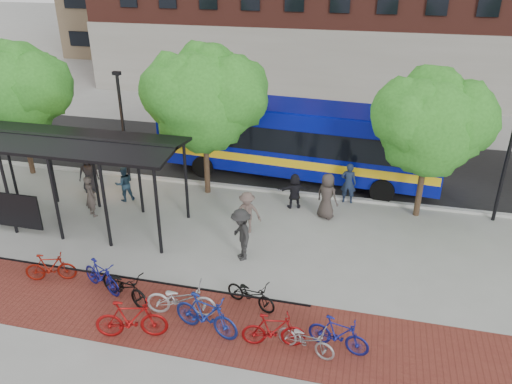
% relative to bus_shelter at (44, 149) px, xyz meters
% --- Properties ---
extents(ground, '(160.00, 160.00, 0.00)m').
position_rel_bus_shelter_xyz_m(ground, '(8.13, 0.48, -3.00)').
color(ground, '#9E9E99').
rests_on(ground, ground).
extents(asphalt_street, '(160.00, 8.00, 0.01)m').
position_rel_bus_shelter_xyz_m(asphalt_street, '(8.13, 8.48, -2.99)').
color(asphalt_street, black).
rests_on(asphalt_street, ground).
extents(curb, '(160.00, 0.25, 0.12)m').
position_rel_bus_shelter_xyz_m(curb, '(8.13, 4.48, -2.94)').
color(curb, '#B7B7B2').
rests_on(curb, ground).
extents(brick_strip, '(24.00, 3.00, 0.01)m').
position_rel_bus_shelter_xyz_m(brick_strip, '(6.13, -4.52, -3.00)').
color(brick_strip, maroon).
rests_on(brick_strip, ground).
extents(bike_rack_rail, '(12.00, 0.05, 0.95)m').
position_rel_bus_shelter_xyz_m(bike_rack_rail, '(4.83, -3.62, -3.00)').
color(bike_rack_rail, black).
rests_on(bike_rack_rail, ground).
extents(bus_shelter, '(10.60, 3.07, 3.60)m').
position_rel_bus_shelter_xyz_m(bus_shelter, '(0.00, 0.00, 0.00)').
color(bus_shelter, black).
rests_on(bus_shelter, ground).
extents(tree_a, '(4.90, 4.00, 6.18)m').
position_rel_bus_shelter_xyz_m(tree_a, '(-3.77, 3.83, 1.24)').
color(tree_a, '#382619').
rests_on(tree_a, ground).
extents(tree_b, '(5.15, 4.20, 6.47)m').
position_rel_bus_shelter_xyz_m(tree_b, '(5.23, 3.83, 1.46)').
color(tree_b, '#382619').
rests_on(tree_b, ground).
extents(tree_c, '(4.66, 3.80, 5.92)m').
position_rel_bus_shelter_xyz_m(tree_c, '(14.22, 3.83, 1.06)').
color(tree_c, '#382619').
rests_on(tree_c, ground).
extents(lamp_post_left, '(0.35, 0.20, 5.12)m').
position_rel_bus_shelter_xyz_m(lamp_post_left, '(1.13, 4.08, -0.25)').
color(lamp_post_left, black).
rests_on(lamp_post_left, ground).
extents(lamp_post_right, '(0.35, 0.20, 5.12)m').
position_rel_bus_shelter_xyz_m(lamp_post_right, '(17.13, 4.08, -0.25)').
color(lamp_post_right, black).
rests_on(lamp_post_right, ground).
extents(bus, '(13.23, 3.91, 3.52)m').
position_rel_bus_shelter_xyz_m(bus, '(8.67, 6.39, -0.98)').
color(bus, '#081297').
rests_on(bus, ground).
extents(bike_1, '(1.71, 0.94, 0.99)m').
position_rel_bus_shelter_xyz_m(bike_1, '(2.31, -3.76, -2.50)').
color(bike_1, maroon).
rests_on(bike_1, ground).
extents(bike_3, '(1.79, 1.17, 1.05)m').
position_rel_bus_shelter_xyz_m(bike_3, '(4.20, -3.83, -2.47)').
color(bike_3, navy).
rests_on(bike_3, ground).
extents(bike_4, '(2.14, 1.42, 1.06)m').
position_rel_bus_shelter_xyz_m(bike_4, '(5.15, -4.14, -2.47)').
color(bike_4, black).
rests_on(bike_4, ground).
extents(bike_5, '(2.10, 1.07, 1.21)m').
position_rel_bus_shelter_xyz_m(bike_5, '(6.11, -5.57, -2.39)').
color(bike_5, maroon).
rests_on(bike_5, ground).
extents(bike_6, '(2.17, 0.99, 1.10)m').
position_rel_bus_shelter_xyz_m(bike_6, '(7.09, -4.35, -2.45)').
color(bike_6, '#B1B1B4').
rests_on(bike_6, ground).
extents(bike_7, '(2.15, 1.09, 1.24)m').
position_rel_bus_shelter_xyz_m(bike_7, '(8.06, -4.91, -2.38)').
color(bike_7, navy).
rests_on(bike_7, ground).
extents(bike_8, '(1.81, 1.15, 0.90)m').
position_rel_bus_shelter_xyz_m(bike_8, '(8.99, -3.48, -2.55)').
color(bike_8, black).
rests_on(bike_8, ground).
extents(bike_9, '(1.81, 0.80, 1.05)m').
position_rel_bus_shelter_xyz_m(bike_9, '(10.00, -4.97, -2.47)').
color(bike_9, maroon).
rests_on(bike_9, ground).
extents(bike_10, '(1.76, 1.03, 0.87)m').
position_rel_bus_shelter_xyz_m(bike_10, '(10.90, -5.00, -2.56)').
color(bike_10, '#969698').
rests_on(bike_10, ground).
extents(bike_11, '(1.77, 0.85, 1.03)m').
position_rel_bus_shelter_xyz_m(bike_11, '(11.73, -4.70, -2.49)').
color(bike_11, navy).
rests_on(bike_11, ground).
extents(pedestrian_0, '(1.01, 0.86, 1.75)m').
position_rel_bus_shelter_xyz_m(pedestrian_0, '(-0.02, 2.64, -2.12)').
color(pedestrian_0, black).
rests_on(pedestrian_0, ground).
extents(pedestrian_1, '(0.76, 0.69, 1.74)m').
position_rel_bus_shelter_xyz_m(pedestrian_1, '(1.28, 0.59, -2.13)').
color(pedestrian_1, '#463E38').
rests_on(pedestrian_1, ground).
extents(pedestrian_2, '(0.97, 0.95, 1.57)m').
position_rel_bus_shelter_xyz_m(pedestrian_2, '(1.94, 2.16, -2.21)').
color(pedestrian_2, '#20374B').
rests_on(pedestrian_2, ground).
extents(pedestrian_3, '(1.11, 0.66, 1.68)m').
position_rel_bus_shelter_xyz_m(pedestrian_3, '(7.75, 0.80, -2.16)').
color(pedestrian_3, brown).
rests_on(pedestrian_3, ground).
extents(pedestrian_5, '(1.48, 0.85, 1.53)m').
position_rel_bus_shelter_xyz_m(pedestrian_5, '(9.15, 3.24, -2.24)').
color(pedestrian_5, black).
rests_on(pedestrian_5, ground).
extents(pedestrian_6, '(1.11, 0.97, 1.91)m').
position_rel_bus_shelter_xyz_m(pedestrian_6, '(10.55, 2.69, -2.04)').
color(pedestrian_6, '#3B332F').
rests_on(pedestrian_6, ground).
extents(pedestrian_7, '(0.66, 0.44, 1.80)m').
position_rel_bus_shelter_xyz_m(pedestrian_7, '(11.28, 4.27, -2.10)').
color(pedestrian_7, '#1B2740').
rests_on(pedestrian_7, ground).
extents(pedestrian_9, '(1.27, 1.43, 1.92)m').
position_rel_bus_shelter_xyz_m(pedestrian_9, '(8.02, -1.02, -2.04)').
color(pedestrian_9, '#252525').
rests_on(pedestrian_9, ground).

